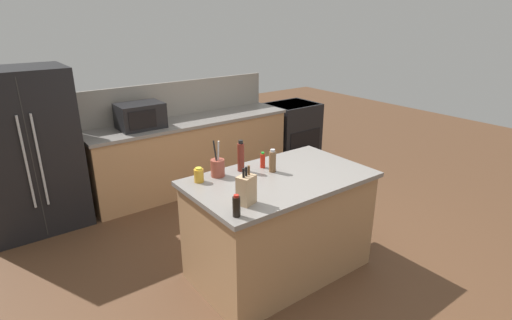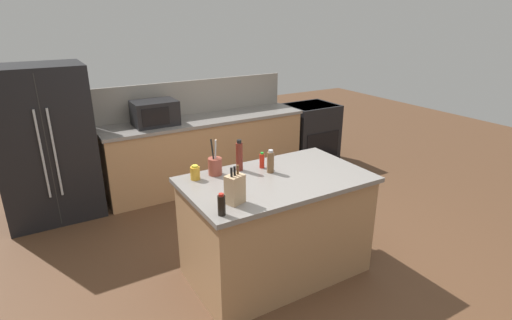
% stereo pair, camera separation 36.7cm
% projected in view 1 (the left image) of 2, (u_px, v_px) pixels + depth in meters
% --- Properties ---
extents(ground_plane, '(14.00, 14.00, 0.00)m').
position_uv_depth(ground_plane, '(278.00, 269.00, 3.75)').
color(ground_plane, brown).
extents(back_counter_run, '(2.76, 0.66, 0.94)m').
position_uv_depth(back_counter_run, '(192.00, 153.00, 5.41)').
color(back_counter_run, '#A87C54').
rests_on(back_counter_run, ground_plane).
extents(wall_backsplash, '(2.72, 0.03, 0.46)m').
position_uv_depth(wall_backsplash, '(178.00, 98.00, 5.40)').
color(wall_backsplash, gray).
rests_on(wall_backsplash, back_counter_run).
extents(kitchen_island, '(1.59, 0.95, 0.94)m').
position_uv_depth(kitchen_island, '(279.00, 225.00, 3.59)').
color(kitchen_island, '#A87C54').
rests_on(kitchen_island, ground_plane).
extents(refrigerator, '(1.00, 0.75, 1.75)m').
position_uv_depth(refrigerator, '(27.00, 152.00, 4.23)').
color(refrigerator, black).
rests_on(refrigerator, ground_plane).
extents(range_oven, '(0.76, 0.65, 0.92)m').
position_uv_depth(range_oven, '(292.00, 131.00, 6.42)').
color(range_oven, black).
rests_on(range_oven, ground_plane).
extents(microwave, '(0.53, 0.39, 0.31)m').
position_uv_depth(microwave, '(140.00, 116.00, 4.82)').
color(microwave, black).
rests_on(microwave, back_counter_run).
extents(knife_block, '(0.16, 0.14, 0.29)m').
position_uv_depth(knife_block, '(246.00, 190.00, 2.91)').
color(knife_block, tan).
rests_on(knife_block, kitchen_island).
extents(utensil_crock, '(0.12, 0.12, 0.32)m').
position_uv_depth(utensil_crock, '(218.00, 167.00, 3.42)').
color(utensil_crock, brown).
rests_on(utensil_crock, kitchen_island).
extents(vinegar_bottle, '(0.06, 0.06, 0.28)m').
position_uv_depth(vinegar_bottle, '(241.00, 157.00, 3.51)').
color(vinegar_bottle, maroon).
rests_on(vinegar_bottle, kitchen_island).
extents(honey_jar, '(0.08, 0.08, 0.13)m').
position_uv_depth(honey_jar, '(199.00, 175.00, 3.31)').
color(honey_jar, gold).
rests_on(honey_jar, kitchen_island).
extents(pepper_grinder, '(0.06, 0.06, 0.21)m').
position_uv_depth(pepper_grinder, '(272.00, 161.00, 3.50)').
color(pepper_grinder, brown).
rests_on(pepper_grinder, kitchen_island).
extents(soy_sauce_bottle, '(0.06, 0.06, 0.16)m').
position_uv_depth(soy_sauce_bottle, '(236.00, 206.00, 2.74)').
color(soy_sauce_bottle, black).
rests_on(soy_sauce_bottle, kitchen_island).
extents(hot_sauce_bottle, '(0.05, 0.05, 0.15)m').
position_uv_depth(hot_sauce_bottle, '(263.00, 160.00, 3.61)').
color(hot_sauce_bottle, red).
rests_on(hot_sauce_bottle, kitchen_island).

